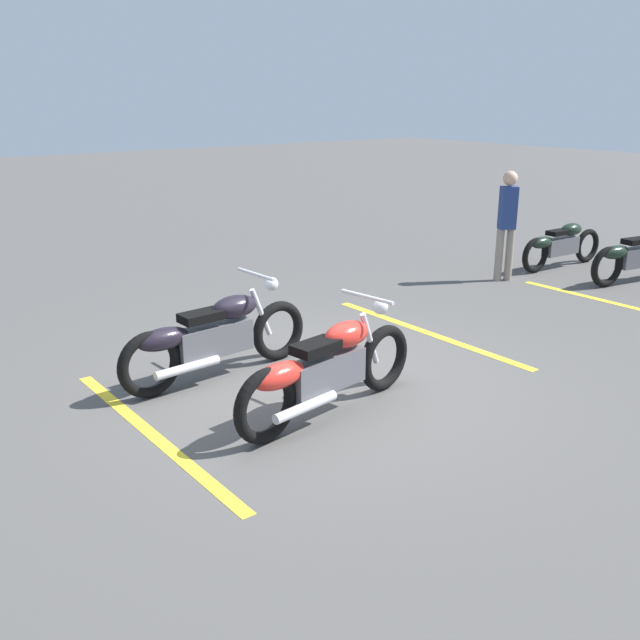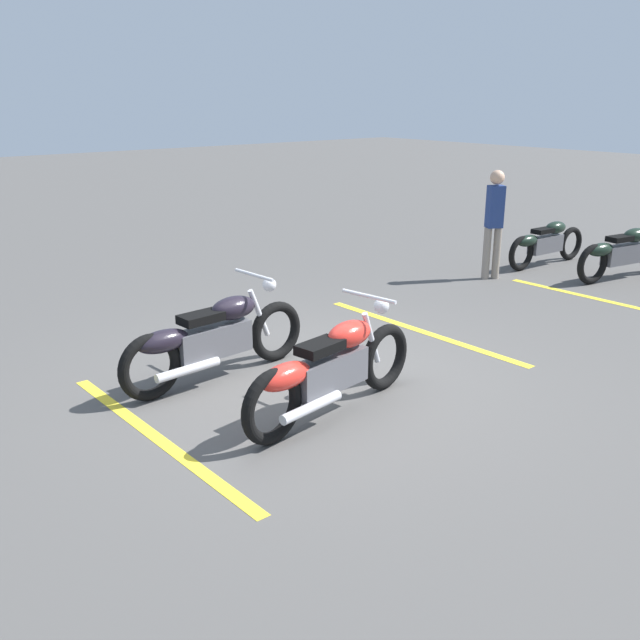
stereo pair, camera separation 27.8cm
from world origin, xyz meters
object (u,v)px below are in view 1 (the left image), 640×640
object	(u,v)px
motorcycle_row_left	(638,255)
bystander_near_row	(507,220)
motorcycle_row_center	(560,244)
motorcycle_dark_foreground	(213,336)
motorcycle_bright_foreground	(326,369)

from	to	relation	value
motorcycle_row_left	bystander_near_row	xyz separation A→B (m)	(-1.59, 1.31, 0.52)
bystander_near_row	motorcycle_row_center	bearing A→B (deg)	118.87
motorcycle_dark_foreground	motorcycle_bright_foreground	bearing A→B (deg)	-78.63
motorcycle_dark_foreground	motorcycle_row_left	size ratio (longest dim) A/B	1.07
motorcycle_dark_foreground	motorcycle_row_left	xyz separation A→B (m)	(7.19, -0.47, -0.03)
motorcycle_row_left	motorcycle_row_center	world-z (taller)	motorcycle_row_left
motorcycle_row_left	motorcycle_bright_foreground	bearing A→B (deg)	-162.91
bystander_near_row	motorcycle_bright_foreground	bearing A→B (deg)	-37.10
motorcycle_dark_foreground	motorcycle_row_left	world-z (taller)	motorcycle_dark_foreground
motorcycle_row_center	bystander_near_row	xyz separation A→B (m)	(-1.43, 0.02, 0.55)
motorcycle_bright_foreground	motorcycle_dark_foreground	xyz separation A→B (m)	(-0.38, 1.40, 0.00)
motorcycle_bright_foreground	motorcycle_row_left	distance (m)	6.88
motorcycle_bright_foreground	motorcycle_row_left	bearing A→B (deg)	-1.19
motorcycle_row_center	bystander_near_row	bearing A→B (deg)	-178.20
motorcycle_bright_foreground	motorcycle_dark_foreground	distance (m)	1.45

